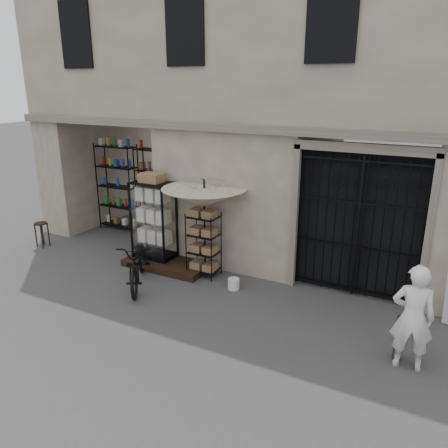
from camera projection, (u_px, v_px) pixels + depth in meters
The scene contains 14 objects.
ground at pixel (227, 322), 7.88m from camera, with size 80.00×80.00×0.00m, color black.
main_building at pixel (309, 65), 9.87m from camera, with size 14.00×4.00×9.00m, color tan.
shop_recess at pixel (127, 185), 11.77m from camera, with size 3.00×1.70×3.00m, color black.
shop_shelving at pixel (137, 190), 12.29m from camera, with size 2.70×0.50×2.50m, color black.
iron_gate at pixel (360, 223), 8.57m from camera, with size 2.50×0.21×3.00m.
step_platform at pixel (167, 264), 10.23m from camera, with size 2.00×0.90×0.15m, color black.
display_cabinet at pixel (154, 224), 10.22m from camera, with size 0.96×0.65×1.98m.
wire_rack at pixel (204, 245), 9.62m from camera, with size 0.68×0.52×1.45m.
market_umbrella at pixel (204, 192), 9.35m from camera, with size 2.13×2.15×2.62m.
white_bucket at pixel (234, 284), 9.13m from camera, with size 0.24×0.24×0.23m, color silver.
bicycle at pixel (140, 284), 9.37m from camera, with size 0.69×1.04×1.98m, color black.
wooden_stool at pixel (42, 234), 11.44m from camera, with size 0.38×0.38×0.66m.
steel_bollard at pixel (399, 338), 6.72m from camera, with size 0.14×0.14×0.75m, color #45484F.
shopkeeper at pixel (405, 366), 6.67m from camera, with size 0.61×1.68×0.40m, color silver.
Camera 1 is at (3.17, -6.19, 4.12)m, focal length 35.00 mm.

